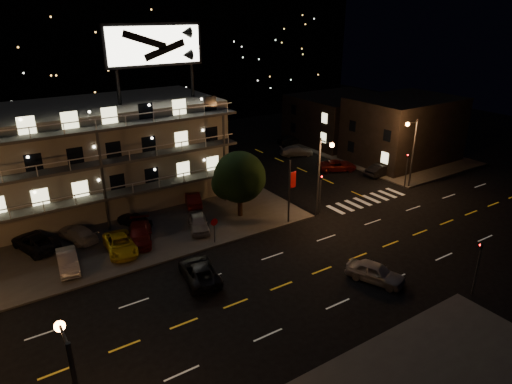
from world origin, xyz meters
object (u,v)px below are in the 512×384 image
lot_car_2 (120,244)px  road_car_west (199,271)px  lot_car_7 (78,234)px  side_car_0 (381,170)px  tree (239,178)px  road_car_east (375,272)px  lot_car_4 (198,223)px

lot_car_2 → road_car_west: lot_car_2 is taller
lot_car_7 → side_car_0: (35.76, -2.74, -0.09)m
tree → side_car_0: tree is taller
road_car_east → side_car_0: bearing=19.9°
lot_car_2 → lot_car_7: lot_car_2 is taller
lot_car_4 → road_car_east: 16.74m
lot_car_2 → side_car_0: lot_car_2 is taller
lot_car_2 → lot_car_4: 7.40m
side_car_0 → tree: bearing=90.1°
road_car_east → tree: bearing=77.9°
lot_car_4 → road_car_east: (7.42, -15.01, -0.12)m
lot_car_2 → road_car_east: (14.81, -14.91, -0.08)m
lot_car_2 → side_car_0: size_ratio=1.13×
road_car_west → road_car_east: bearing=156.1°
lot_car_4 → road_car_west: size_ratio=0.82×
lot_car_7 → road_car_west: 13.00m
lot_car_2 → side_car_0: (33.26, 1.34, -0.11)m
tree → lot_car_2: 12.70m
lot_car_4 → tree: bearing=25.9°
lot_car_2 → lot_car_7: bearing=127.6°
lot_car_7 → tree: bearing=150.1°
lot_car_2 → lot_car_7: 4.79m
side_car_0 → road_car_east: road_car_east is taller
lot_car_4 → road_car_west: lot_car_4 is taller
side_car_0 → road_car_west: size_ratio=0.85×
side_car_0 → road_car_west: side_car_0 is taller
lot_car_2 → side_car_0: bearing=8.4°
side_car_0 → road_car_west: 30.78m
road_car_east → lot_car_7: bearing=110.9°
tree → lot_car_7: size_ratio=1.46×
tree → lot_car_7: bearing=167.0°
lot_car_2 → road_car_east: 21.02m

